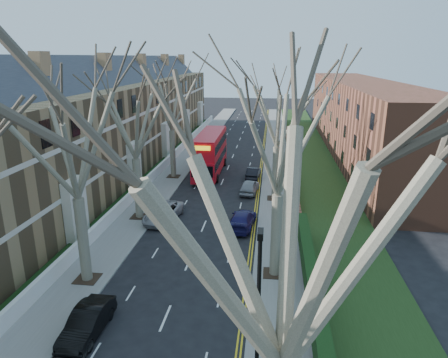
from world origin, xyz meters
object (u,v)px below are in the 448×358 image
(lamp_post, at_px, (257,334))
(car_right_near, at_px, (242,219))
(double_decker_bus, at_px, (210,154))
(car_left_mid, at_px, (87,322))

(lamp_post, bearing_deg, car_right_near, 95.76)
(lamp_post, distance_m, car_right_near, 19.16)
(double_decker_bus, bearing_deg, car_left_mid, 86.54)
(car_right_near, bearing_deg, lamp_post, 101.28)
(double_decker_bus, height_order, car_left_mid, double_decker_bus)
(lamp_post, distance_m, car_left_mid, 10.48)
(lamp_post, xyz_separation_m, car_left_mid, (-8.46, 4.80, -3.89))
(double_decker_bus, distance_m, car_left_mid, 29.00)
(lamp_post, xyz_separation_m, car_right_near, (-1.88, 18.67, -3.90))
(car_left_mid, height_order, car_right_near, car_left_mid)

